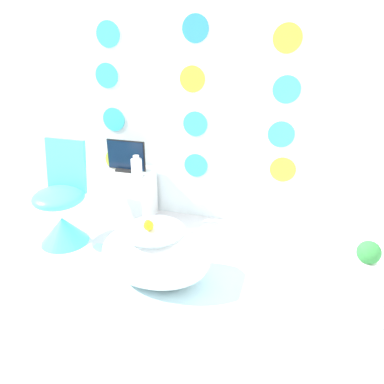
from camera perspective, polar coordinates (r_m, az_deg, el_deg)
name	(u,v)px	position (r m, az deg, el deg)	size (l,w,h in m)	color
ground_plane	(101,358)	(2.44, -13.76, -23.36)	(12.00, 12.00, 0.00)	silver
wall_back_dotted	(193,84)	(3.45, 0.17, 16.20)	(4.49, 0.05, 2.60)	white
rug	(149,285)	(2.89, -6.59, -13.90)	(1.34, 0.82, 0.01)	silver
bathtub	(155,255)	(2.79, -5.65, -9.55)	(0.82, 0.54, 0.46)	white
rubber_duck	(148,225)	(2.63, -6.67, -5.01)	(0.07, 0.08, 0.09)	yellow
chair	(62,213)	(3.44, -19.19, -2.98)	(0.44, 0.44, 0.89)	#4CC6DB
tv_cabinet	(129,194)	(3.73, -9.58, -0.34)	(0.44, 0.39, 0.50)	silver
tv	(126,157)	(3.59, -9.99, 5.22)	(0.38, 0.12, 0.30)	black
vase	(137,167)	(3.44, -8.44, 3.72)	(0.10, 0.10, 0.20)	white
side_table	(361,286)	(2.41, 24.37, -12.95)	(0.43, 0.34, 0.51)	silver
potted_plant_left	(368,256)	(2.30, 25.24, -8.85)	(0.13, 0.13, 0.19)	white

